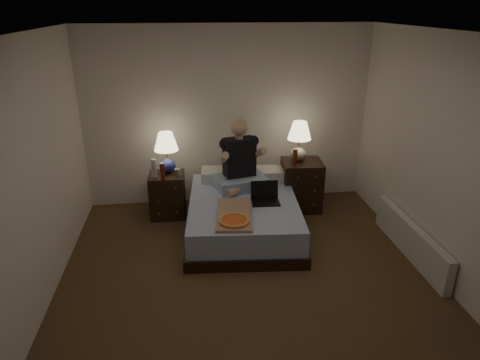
{
  "coord_description": "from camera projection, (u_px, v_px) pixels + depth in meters",
  "views": [
    {
      "loc": [
        -0.58,
        -3.61,
        2.73
      ],
      "look_at": [
        0.0,
        0.9,
        0.85
      ],
      "focal_mm": 32.0,
      "sensor_mm": 36.0,
      "label": 1
    }
  ],
  "objects": [
    {
      "name": "floor",
      "position": [
        251.0,
        289.0,
        4.42
      ],
      "size": [
        4.0,
        4.5,
        0.0
      ],
      "primitive_type": "cube",
      "color": "brown",
      "rests_on": "ground"
    },
    {
      "name": "ceiling",
      "position": [
        254.0,
        34.0,
        3.46
      ],
      "size": [
        4.0,
        4.5,
        0.0
      ],
      "primitive_type": "cube",
      "rotation": [
        3.14,
        0.0,
        0.0
      ],
      "color": "white",
      "rests_on": "ground"
    },
    {
      "name": "wall_back",
      "position": [
        228.0,
        117.0,
        6.0
      ],
      "size": [
        4.0,
        0.0,
        2.5
      ],
      "primitive_type": "cube",
      "rotation": [
        1.57,
        0.0,
        0.0
      ],
      "color": "silver",
      "rests_on": "ground"
    },
    {
      "name": "wall_left",
      "position": [
        25.0,
        188.0,
        3.7
      ],
      "size": [
        0.0,
        4.5,
        2.5
      ],
      "primitive_type": "cube",
      "rotation": [
        1.57,
        0.0,
        1.57
      ],
      "color": "silver",
      "rests_on": "ground"
    },
    {
      "name": "wall_right",
      "position": [
        454.0,
        167.0,
        4.17
      ],
      "size": [
        0.0,
        4.5,
        2.5
      ],
      "primitive_type": "cube",
      "rotation": [
        1.57,
        0.0,
        -1.57
      ],
      "color": "silver",
      "rests_on": "ground"
    },
    {
      "name": "bed",
      "position": [
        243.0,
        215.0,
        5.46
      ],
      "size": [
        1.48,
        1.89,
        0.45
      ],
      "primitive_type": "cube",
      "rotation": [
        0.0,
        0.0,
        -0.08
      ],
      "color": "#5870B1",
      "rests_on": "floor"
    },
    {
      "name": "nightstand_left",
      "position": [
        168.0,
        195.0,
        5.85
      ],
      "size": [
        0.48,
        0.44,
        0.61
      ],
      "primitive_type": "cube",
      "rotation": [
        0.0,
        0.0,
        -0.04
      ],
      "color": "black",
      "rests_on": "floor"
    },
    {
      "name": "nightstand_right",
      "position": [
        301.0,
        185.0,
        6.04
      ],
      "size": [
        0.58,
        0.53,
        0.7
      ],
      "primitive_type": "cube",
      "rotation": [
        0.0,
        0.0,
        -0.08
      ],
      "color": "black",
      "rests_on": "floor"
    },
    {
      "name": "lamp_left",
      "position": [
        167.0,
        153.0,
        5.7
      ],
      "size": [
        0.37,
        0.37,
        0.56
      ],
      "primitive_type": null,
      "rotation": [
        0.0,
        0.0,
        -0.17
      ],
      "color": "#283094",
      "rests_on": "nightstand_left"
    },
    {
      "name": "lamp_right",
      "position": [
        299.0,
        142.0,
        5.83
      ],
      "size": [
        0.4,
        0.4,
        0.56
      ],
      "primitive_type": null,
      "rotation": [
        0.0,
        0.0,
        0.32
      ],
      "color": "gray",
      "rests_on": "nightstand_right"
    },
    {
      "name": "water_bottle",
      "position": [
        154.0,
        168.0,
        5.6
      ],
      "size": [
        0.07,
        0.07,
        0.25
      ],
      "primitive_type": "cylinder",
      "color": "silver",
      "rests_on": "nightstand_left"
    },
    {
      "name": "soda_can",
      "position": [
        177.0,
        172.0,
        5.66
      ],
      "size": [
        0.07,
        0.07,
        0.1
      ],
      "primitive_type": "cylinder",
      "color": "#ADAEA9",
      "rests_on": "nightstand_left"
    },
    {
      "name": "beer_bottle_left",
      "position": [
        162.0,
        172.0,
        5.51
      ],
      "size": [
        0.06,
        0.06,
        0.23
      ],
      "primitive_type": "cylinder",
      "color": "#591C0C",
      "rests_on": "nightstand_left"
    },
    {
      "name": "beer_bottle_right",
      "position": [
        295.0,
        157.0,
        5.74
      ],
      "size": [
        0.06,
        0.06,
        0.23
      ],
      "primitive_type": "cylinder",
      "color": "#63290E",
      "rests_on": "nightstand_right"
    },
    {
      "name": "person",
      "position": [
        241.0,
        155.0,
        5.54
      ],
      "size": [
        0.76,
        0.65,
        0.93
      ],
      "primitive_type": null,
      "rotation": [
        0.0,
        0.0,
        0.22
      ],
      "color": "black",
      "rests_on": "bed"
    },
    {
      "name": "laptop",
      "position": [
        266.0,
        194.0,
        5.24
      ],
      "size": [
        0.35,
        0.29,
        0.24
      ],
      "primitive_type": null,
      "rotation": [
        0.0,
        0.0,
        -0.04
      ],
      "color": "black",
      "rests_on": "bed"
    },
    {
      "name": "pizza_box",
      "position": [
        234.0,
        221.0,
        4.75
      ],
      "size": [
        0.49,
        0.8,
        0.08
      ],
      "primitive_type": null,
      "rotation": [
        0.0,
        0.0,
        -0.12
      ],
      "color": "tan",
      "rests_on": "bed"
    },
    {
      "name": "radiator",
      "position": [
        411.0,
        240.0,
        4.95
      ],
      "size": [
        0.1,
        1.6,
        0.4
      ],
      "primitive_type": "cube",
      "color": "silver",
      "rests_on": "floor"
    }
  ]
}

